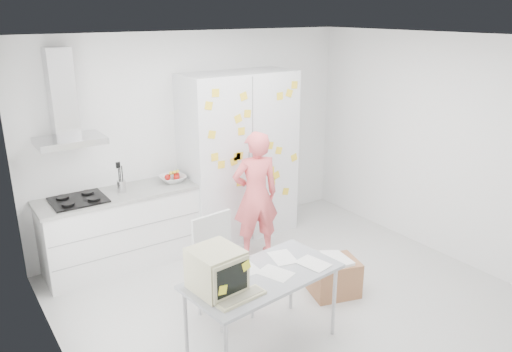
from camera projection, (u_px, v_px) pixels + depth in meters
floor at (287, 297)px, 5.39m from camera, size 4.50×4.00×0.02m
walls at (250, 161)px, 5.52m from camera, size 4.52×4.01×2.70m
ceiling at (293, 38)px, 4.52m from camera, size 4.50×4.00×0.02m
counter_run at (121, 228)px, 5.93m from camera, size 1.84×0.63×1.28m
range_hood at (64, 106)px, 5.33m from camera, size 0.70×0.48×1.01m
tall_cabinet at (239, 156)px, 6.59m from camera, size 1.50×0.68×2.20m
person at (256, 195)px, 6.07m from camera, size 0.66×0.51×1.59m
desk at (235, 274)px, 4.18m from camera, size 1.45×0.84×1.10m
chair at (220, 261)px, 4.92m from camera, size 0.52×0.52×1.04m
cardboard_box at (334, 276)px, 5.38m from camera, size 0.58×0.52×0.43m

